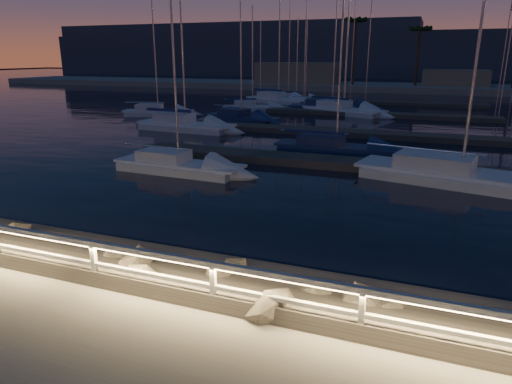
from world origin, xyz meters
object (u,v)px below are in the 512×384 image
sailboat_c (333,147)px  sailboat_k (330,107)px  guard_rail (167,266)px  sailboat_d (455,173)px  sailboat_i (251,107)px  sailboat_j (341,109)px  sailboat_f (240,117)px  sailboat_a (183,124)px  sailboat_n (277,99)px  sailboat_e (156,112)px  sailboat_b (176,164)px  sailboat_m (295,98)px

sailboat_c → sailboat_k: (-4.74, 21.49, 0.06)m
guard_rail → sailboat_c: (-0.40, 19.35, -0.97)m
sailboat_c → sailboat_d: size_ratio=0.78×
sailboat_i → sailboat_j: bearing=-17.0°
sailboat_d → sailboat_f: size_ratio=1.27×
sailboat_a → sailboat_k: 18.76m
sailboat_d → sailboat_n: 37.87m
guard_rail → sailboat_j: (-3.51, 38.73, -0.90)m
sailboat_a → sailboat_f: size_ratio=1.09×
sailboat_j → sailboat_d: bearing=-45.4°
sailboat_d → sailboat_e: sailboat_d is taller
sailboat_b → sailboat_j: size_ratio=0.78×
sailboat_c → sailboat_i: size_ratio=1.16×
sailboat_i → guard_rail: bearing=-90.1°
guard_rail → sailboat_e: size_ratio=3.81×
sailboat_f → sailboat_k: sailboat_k is taller
guard_rail → sailboat_c: size_ratio=3.57×
sailboat_f → sailboat_e: bearing=-164.7°
sailboat_i → sailboat_f: bearing=-94.1°
sailboat_j → sailboat_a: bearing=-100.6°
sailboat_c → sailboat_e: 22.84m
sailboat_b → sailboat_m: 38.30m
sailboat_c → sailboat_f: size_ratio=0.99×
guard_rail → sailboat_f: size_ratio=3.54×
sailboat_c → sailboat_k: 22.00m
sailboat_b → sailboat_d: bearing=14.1°
sailboat_i → sailboat_j: (9.64, 0.34, 0.07)m
sailboat_f → sailboat_n: (-2.26, 17.39, 0.05)m
guard_rail → sailboat_n: 49.06m
sailboat_f → sailboat_j: (7.37, 8.86, 0.05)m
sailboat_f → sailboat_i: (-2.27, 8.52, -0.02)m
guard_rail → sailboat_e: sailboat_e is taller
sailboat_k → sailboat_m: size_ratio=1.48×
sailboat_d → sailboat_k: 28.48m
sailboat_k → sailboat_n: size_ratio=1.02×
sailboat_k → sailboat_n: 10.26m
sailboat_m → sailboat_f: bearing=-107.7°
sailboat_a → sailboat_d: sailboat_d is taller
sailboat_e → sailboat_n: size_ratio=0.78×
guard_rail → sailboat_i: (-13.15, 38.40, -0.97)m
sailboat_k → sailboat_e: bearing=-153.1°
sailboat_a → sailboat_b: 13.44m
sailboat_e → sailboat_i: bearing=29.9°
sailboat_c → sailboat_j: size_ratio=0.84×
sailboat_b → sailboat_n: (-6.24, 35.25, 0.07)m
sailboat_a → sailboat_n: size_ratio=0.92×
sailboat_f → sailboat_n: size_ratio=0.84×
guard_rail → sailboat_i: bearing=108.9°
sailboat_c → sailboat_d: bearing=-33.0°
sailboat_i → sailboat_m: bearing=63.5°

